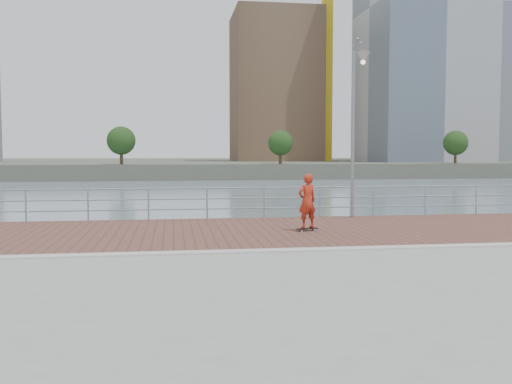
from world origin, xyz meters
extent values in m
plane|color=slate|center=(0.00, 0.00, -2.00)|extent=(400.00, 400.00, 0.00)
cube|color=gray|center=(0.00, -5.00, -1.00)|extent=(40.00, 24.00, 2.00)
cube|color=brown|center=(0.00, 3.60, 0.01)|extent=(40.00, 6.80, 0.02)
cube|color=#B7B5AD|center=(0.00, 0.00, 0.03)|extent=(40.00, 0.40, 0.06)
cube|color=#4C5142|center=(0.00, 122.50, -0.75)|extent=(320.00, 95.00, 2.50)
cylinder|color=#8C9EA8|center=(-7.18, 7.00, 0.55)|extent=(0.06, 0.06, 1.10)
cylinder|color=#8C9EA8|center=(-5.13, 7.00, 0.55)|extent=(0.06, 0.06, 1.10)
cylinder|color=#8C9EA8|center=(-3.08, 7.00, 0.55)|extent=(0.06, 0.06, 1.10)
cylinder|color=#8C9EA8|center=(-1.03, 7.00, 0.55)|extent=(0.06, 0.06, 1.10)
cylinder|color=#8C9EA8|center=(1.03, 7.00, 0.55)|extent=(0.06, 0.06, 1.10)
cylinder|color=#8C9EA8|center=(3.08, 7.00, 0.55)|extent=(0.06, 0.06, 1.10)
cylinder|color=#8C9EA8|center=(5.13, 7.00, 0.55)|extent=(0.06, 0.06, 1.10)
cylinder|color=#8C9EA8|center=(7.18, 7.00, 0.55)|extent=(0.06, 0.06, 1.10)
cylinder|color=#8C9EA8|center=(9.24, 7.00, 0.55)|extent=(0.06, 0.06, 1.10)
cylinder|color=#8C9EA8|center=(0.00, 7.00, 1.10)|extent=(39.00, 0.05, 0.05)
cylinder|color=#8C9EA8|center=(0.00, 7.00, 0.73)|extent=(39.00, 0.05, 0.05)
cylinder|color=#8C9EA8|center=(0.00, 7.00, 0.36)|extent=(39.00, 0.05, 0.05)
cylinder|color=gray|center=(4.17, 6.50, 3.00)|extent=(0.12, 0.12, 6.01)
cylinder|color=gray|center=(4.17, 6.00, 6.01)|extent=(0.07, 1.00, 0.07)
cone|color=#B2B2AD|center=(4.17, 5.50, 5.81)|extent=(0.44, 0.44, 0.35)
cube|color=black|center=(1.74, 3.33, 0.09)|extent=(0.72, 0.40, 0.03)
cylinder|color=beige|center=(1.55, 3.20, 0.05)|extent=(0.06, 0.05, 0.05)
cylinder|color=beige|center=(1.97, 3.34, 0.05)|extent=(0.06, 0.05, 0.05)
cylinder|color=beige|center=(1.51, 3.31, 0.05)|extent=(0.06, 0.05, 0.05)
cylinder|color=beige|center=(1.93, 3.46, 0.05)|extent=(0.06, 0.05, 0.05)
imported|color=#B32D17|center=(1.74, 3.33, 0.92)|extent=(0.69, 0.56, 1.63)
cube|color=gold|center=(30.00, 104.00, 25.50)|extent=(2.00, 2.00, 50.00)
cube|color=brown|center=(20.00, 110.00, 16.40)|extent=(18.00, 18.00, 31.80)
cube|color=#9E9EA3|center=(48.00, 98.00, 31.18)|extent=(22.00, 22.00, 61.36)
cube|color=#B2ADA3|center=(72.00, 108.00, 33.64)|extent=(20.00, 20.00, 66.27)
cylinder|color=#473323|center=(-10.00, 77.00, 2.21)|extent=(0.50, 0.50, 3.42)
sphere|color=#193814|center=(-10.00, 77.00, 4.16)|extent=(4.39, 4.39, 4.39)
cylinder|color=#473323|center=(15.00, 77.00, 2.07)|extent=(0.50, 0.50, 3.15)
sphere|color=#193814|center=(15.00, 77.00, 3.87)|extent=(4.04, 4.04, 4.04)
cylinder|color=#473323|center=(45.00, 77.00, 2.11)|extent=(0.50, 0.50, 3.22)
sphere|color=#193814|center=(45.00, 77.00, 3.95)|extent=(4.13, 4.13, 4.13)
camera|label=1|loc=(-2.24, -13.22, 2.38)|focal=40.00mm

